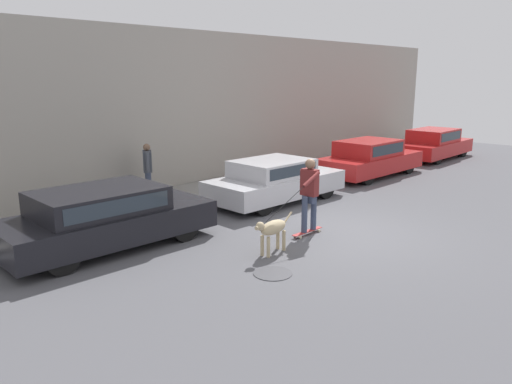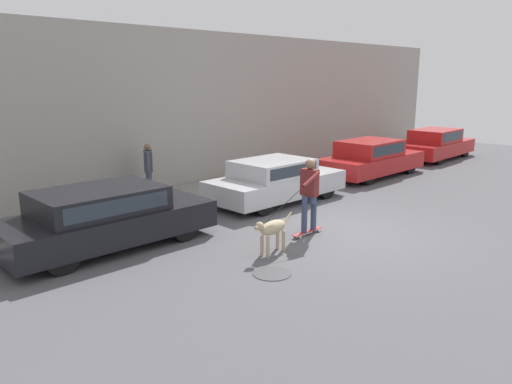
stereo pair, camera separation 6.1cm
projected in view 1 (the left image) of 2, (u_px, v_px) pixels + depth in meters
The scene contains 12 objects.
ground_plane at pixel (340, 233), 11.22m from camera, with size 36.00×36.00×0.00m, color #545459.
back_wall at pixel (165, 111), 14.95m from camera, with size 32.00×0.30×4.82m.
sidewalk_curb at pixel (193, 194), 14.66m from camera, with size 30.00×2.14×0.12m.
parked_car_0 at pixel (105, 218), 10.17m from camera, with size 4.37×2.00×1.25m.
parked_car_1 at pixel (275, 181), 13.89m from camera, with size 4.16×1.88×1.20m.
parked_car_2 at pixel (370, 159), 17.45m from camera, with size 4.37×1.84×1.27m.
parked_car_3 at pixel (434, 144), 21.12m from camera, with size 4.26×1.68×1.26m.
dog at pixel (272, 229), 9.82m from camera, with size 1.18×0.34×0.74m.
skateboarder at pixel (309, 191), 10.90m from camera, with size 2.29×0.54×1.71m.
pedestrian_with_bag at pixel (148, 169), 13.65m from camera, with size 0.48×0.65×1.54m.
manhole_cover at pixel (273, 273), 8.92m from camera, with size 0.70×0.70×0.01m.
fire_hydrant at pixel (386, 155), 20.00m from camera, with size 0.18×0.18×0.68m.
Camera 1 is at (-9.09, -5.98, 3.46)m, focal length 35.00 mm.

